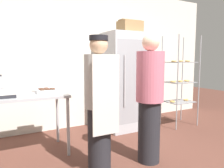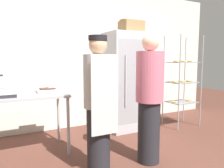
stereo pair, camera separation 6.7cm
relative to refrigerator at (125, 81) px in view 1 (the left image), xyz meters
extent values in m
cube|color=silver|center=(-0.66, 0.62, 0.47)|extent=(6.40, 0.12, 2.80)
cube|color=#ADAFB5|center=(0.00, 0.01, 0.00)|extent=(0.78, 0.64, 1.85)
cube|color=#93959B|center=(0.00, -0.30, 0.02)|extent=(0.72, 0.02, 1.52)
cylinder|color=silver|center=(-0.22, -0.33, 0.05)|extent=(0.02, 0.02, 0.91)
cylinder|color=#93969B|center=(0.81, -0.57, -0.02)|extent=(0.02, 0.02, 1.81)
cylinder|color=#93969B|center=(1.39, -0.57, -0.02)|extent=(0.02, 0.02, 1.81)
cylinder|color=#93969B|center=(0.81, -0.12, -0.02)|extent=(0.02, 0.02, 1.81)
cylinder|color=#93969B|center=(1.39, -0.12, -0.02)|extent=(0.02, 0.02, 1.81)
cube|color=gray|center=(1.10, -0.35, -0.44)|extent=(0.54, 0.41, 0.01)
torus|color=#DBA351|center=(0.91, -0.35, -0.42)|extent=(0.11, 0.11, 0.03)
torus|color=#DBA351|center=(1.29, -0.35, -0.42)|extent=(0.11, 0.11, 0.03)
cube|color=gray|center=(1.10, -0.35, -0.04)|extent=(0.54, 0.41, 0.01)
torus|color=#DBA351|center=(0.91, -0.35, -0.02)|extent=(0.11, 0.11, 0.03)
torus|color=#DBA351|center=(1.10, -0.35, -0.02)|extent=(0.11, 0.11, 0.03)
torus|color=#DBA351|center=(1.29, -0.35, -0.02)|extent=(0.11, 0.11, 0.03)
cube|color=gray|center=(1.10, -0.35, 0.37)|extent=(0.54, 0.41, 0.01)
torus|color=#DBA351|center=(0.91, -0.35, 0.39)|extent=(0.10, 0.10, 0.03)
torus|color=#DBA351|center=(1.10, -0.35, 0.39)|extent=(0.10, 0.10, 0.03)
torus|color=#DBA351|center=(1.29, -0.35, 0.39)|extent=(0.10, 0.10, 0.03)
cube|color=#ADAFB5|center=(-1.81, -0.38, -0.08)|extent=(1.00, 0.66, 0.04)
cylinder|color=#ADAFB5|center=(-1.35, -0.67, -0.51)|extent=(0.04, 0.04, 0.83)
cylinder|color=#ADAFB5|center=(-1.35, -0.09, -0.51)|extent=(0.04, 0.04, 0.83)
cube|color=white|center=(-1.55, -0.34, -0.04)|extent=(0.30, 0.21, 0.05)
cube|color=white|center=(-1.55, -0.23, 0.10)|extent=(0.29, 0.01, 0.21)
torus|color=#513323|center=(-1.63, -0.39, 0.00)|extent=(0.08, 0.08, 0.02)
torus|color=#513323|center=(-1.55, -0.39, 0.00)|extent=(0.08, 0.08, 0.02)
torus|color=#513323|center=(-1.48, -0.39, 0.00)|extent=(0.08, 0.08, 0.02)
torus|color=#513323|center=(-1.63, -0.34, 0.00)|extent=(0.08, 0.08, 0.02)
torus|color=#513323|center=(-1.55, -0.34, 0.00)|extent=(0.08, 0.08, 0.02)
torus|color=#513323|center=(-1.48, -0.34, 0.00)|extent=(0.08, 0.08, 0.02)
torus|color=#513323|center=(-1.63, -0.28, 0.00)|extent=(0.08, 0.08, 0.02)
torus|color=#513323|center=(-1.55, -0.28, 0.00)|extent=(0.08, 0.08, 0.02)
cube|color=#232328|center=(-2.13, -0.46, -0.04)|extent=(0.29, 0.25, 0.04)
cube|color=silver|center=(-2.13, -0.46, 0.00)|extent=(0.30, 0.26, 0.04)
cube|color=#937047|center=(0.07, -0.05, 1.03)|extent=(0.41, 0.33, 0.21)
cube|color=olive|center=(0.07, -0.05, 1.14)|extent=(0.42, 0.17, 0.02)
cylinder|color=#232328|center=(-1.15, -1.26, -0.53)|extent=(0.28, 0.28, 0.79)
cylinder|color=beige|center=(-1.15, -1.26, 0.17)|extent=(0.34, 0.34, 0.62)
sphere|color=tan|center=(-1.15, -1.26, 0.59)|extent=(0.21, 0.21, 0.21)
cube|color=beige|center=(-1.15, -1.44, 0.04)|extent=(0.33, 0.02, 0.90)
cylinder|color=black|center=(-1.15, -1.26, 0.67)|extent=(0.22, 0.22, 0.06)
cylinder|color=#232328|center=(-0.47, -1.35, -0.52)|extent=(0.29, 0.29, 0.81)
cylinder|color=#C6667A|center=(-0.47, -1.35, 0.21)|extent=(0.35, 0.35, 0.64)
sphere|color=beige|center=(-0.47, -1.35, 0.64)|extent=(0.22, 0.22, 0.22)
camera|label=1|loc=(-2.22, -3.56, 0.43)|focal=35.00mm
camera|label=2|loc=(-2.17, -3.59, 0.43)|focal=35.00mm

